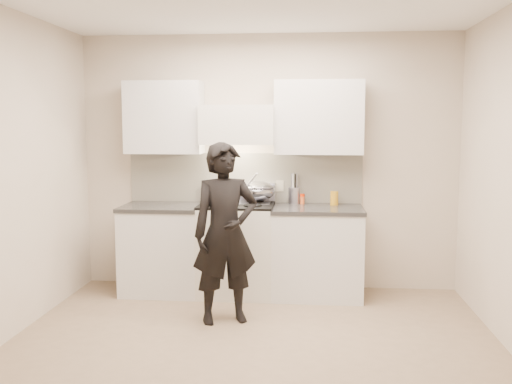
% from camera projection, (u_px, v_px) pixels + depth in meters
% --- Properties ---
extents(ground_plane, '(4.00, 4.00, 0.00)m').
position_uv_depth(ground_plane, '(252.00, 347.00, 4.53)').
color(ground_plane, '#877259').
extents(room_shell, '(4.04, 3.54, 2.70)m').
position_uv_depth(room_shell, '(249.00, 144.00, 4.71)').
color(room_shell, '#C1B4A3').
rests_on(room_shell, ground).
extents(stove, '(0.76, 0.65, 0.96)m').
position_uv_depth(stove, '(237.00, 249.00, 5.91)').
color(stove, silver).
rests_on(stove, ground).
extents(counter_right, '(0.92, 0.67, 0.92)m').
position_uv_depth(counter_right, '(317.00, 251.00, 5.83)').
color(counter_right, silver).
rests_on(counter_right, ground).
extents(counter_left, '(0.82, 0.67, 0.92)m').
position_uv_depth(counter_left, '(163.00, 248.00, 5.98)').
color(counter_left, silver).
rests_on(counter_left, ground).
extents(wok, '(0.40, 0.47, 0.32)m').
position_uv_depth(wok, '(257.00, 191.00, 5.94)').
color(wok, '#A2A3B2').
rests_on(wok, stove).
extents(stock_pot, '(0.32, 0.31, 0.16)m').
position_uv_depth(stock_pot, '(222.00, 196.00, 5.71)').
color(stock_pot, '#A2A3B2').
rests_on(stock_pot, stove).
extents(utensil_crock, '(0.12, 0.12, 0.32)m').
position_uv_depth(utensil_crock, '(294.00, 194.00, 6.03)').
color(utensil_crock, '#A5A7BB').
rests_on(utensil_crock, counter_right).
extents(spice_jar, '(0.05, 0.05, 0.11)m').
position_uv_depth(spice_jar, '(302.00, 199.00, 6.00)').
color(spice_jar, '#D55A27').
rests_on(spice_jar, counter_right).
extents(oil_glass, '(0.08, 0.08, 0.14)m').
position_uv_depth(oil_glass, '(334.00, 198.00, 5.93)').
color(oil_glass, '#C0891A').
rests_on(oil_glass, counter_right).
extents(person, '(0.68, 0.57, 1.60)m').
position_uv_depth(person, '(225.00, 233.00, 5.03)').
color(person, black).
rests_on(person, ground).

